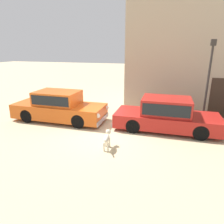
# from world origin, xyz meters

# --- Properties ---
(ground_plane) EXTENTS (80.00, 80.00, 0.00)m
(ground_plane) POSITION_xyz_m (0.00, 0.00, 0.00)
(ground_plane) COLOR tan
(parked_sedan_nearest) EXTENTS (4.81, 1.73, 1.51)m
(parked_sedan_nearest) POSITION_xyz_m (-2.62, 0.86, 0.74)
(parked_sedan_nearest) COLOR #D15619
(parked_sedan_nearest) RESTS_ON ground_plane
(parked_sedan_second) EXTENTS (4.75, 1.83, 1.47)m
(parked_sedan_second) POSITION_xyz_m (2.67, 1.10, 0.72)
(parked_sedan_second) COLOR #AD1E19
(parked_sedan_second) RESTS_ON ground_plane
(stray_dog_spotted) EXTENTS (0.29, 0.96, 0.66)m
(stray_dog_spotted) POSITION_xyz_m (0.66, -1.37, 0.42)
(stray_dog_spotted) COLOR beige
(stray_dog_spotted) RESTS_ON ground_plane
(street_lamp) EXTENTS (0.22, 0.22, 3.94)m
(street_lamp) POSITION_xyz_m (4.41, 2.45, 2.51)
(street_lamp) COLOR #2D2B28
(street_lamp) RESTS_ON ground_plane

